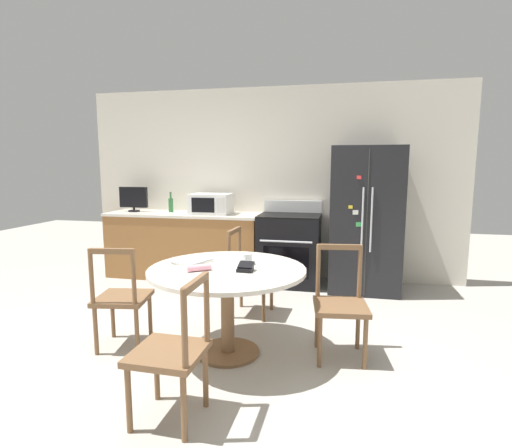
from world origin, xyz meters
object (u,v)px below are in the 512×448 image
at_px(dining_chair_right, 340,305).
at_px(dining_chair_near, 172,353).
at_px(wallet, 246,268).
at_px(oven_range, 289,249).
at_px(microwave, 211,204).
at_px(dining_chair_left, 122,299).
at_px(candle_glass, 247,260).
at_px(counter_bottle, 171,205).
at_px(countertop_tv, 134,198).
at_px(refrigerator, 365,219).
at_px(dining_chair_far, 249,274).

height_order(dining_chair_right, dining_chair_near, same).
bearing_deg(dining_chair_near, wallet, -15.13).
relative_size(oven_range, microwave, 2.00).
distance_m(oven_range, dining_chair_left, 2.46).
bearing_deg(dining_chair_left, dining_chair_right, -1.93).
distance_m(dining_chair_near, candle_glass, 1.14).
height_order(microwave, counter_bottle, counter_bottle).
bearing_deg(oven_range, countertop_tv, 178.82).
xyz_separation_m(counter_bottle, candle_glass, (1.59, -2.04, -0.24)).
relative_size(dining_chair_right, wallet, 6.93).
relative_size(refrigerator, oven_range, 1.65).
height_order(dining_chair_near, candle_glass, dining_chair_near).
relative_size(refrigerator, dining_chair_left, 1.97).
bearing_deg(microwave, dining_chair_left, -91.72).
xyz_separation_m(oven_range, counter_bottle, (-1.70, 0.10, 0.54)).
bearing_deg(dining_chair_left, microwave, 78.87).
height_order(microwave, countertop_tv, countertop_tv).
relative_size(dining_chair_left, candle_glass, 9.73).
bearing_deg(candle_glass, countertop_tv, 137.08).
relative_size(microwave, dining_chair_near, 0.60).
bearing_deg(dining_chair_right, countertop_tv, -41.38).
bearing_deg(dining_chair_near, dining_chair_right, -41.54).
height_order(dining_chair_far, candle_glass, dining_chair_far).
xyz_separation_m(countertop_tv, candle_glass, (2.13, -1.98, -0.32)).
xyz_separation_m(refrigerator, oven_range, (-0.94, 0.04, -0.42)).
bearing_deg(dining_chair_near, microwave, 15.31).
xyz_separation_m(refrigerator, dining_chair_right, (-0.27, -1.90, -0.45)).
distance_m(dining_chair_far, dining_chair_left, 1.33).
xyz_separation_m(dining_chair_near, candle_glass, (0.20, 1.07, 0.34)).
height_order(countertop_tv, dining_chair_far, countertop_tv).
xyz_separation_m(dining_chair_far, candle_glass, (0.16, -0.76, 0.34)).
height_order(dining_chair_left, wallet, dining_chair_left).
relative_size(dining_chair_right, dining_chair_left, 1.00).
relative_size(dining_chair_far, dining_chair_left, 1.00).
bearing_deg(refrigerator, dining_chair_far, -136.78).
xyz_separation_m(dining_chair_left, candle_glass, (1.03, 0.24, 0.34)).
relative_size(oven_range, dining_chair_right, 1.20).
height_order(microwave, dining_chair_left, microwave).
bearing_deg(dining_chair_far, oven_range, 170.53).
relative_size(oven_range, dining_chair_near, 1.20).
distance_m(oven_range, countertop_tv, 2.33).
bearing_deg(candle_glass, dining_chair_far, 101.96).
bearing_deg(counter_bottle, dining_chair_left, -76.25).
xyz_separation_m(counter_bottle, wallet, (1.63, -2.26, -0.25)).
xyz_separation_m(oven_range, dining_chair_right, (0.67, -1.94, -0.03)).
distance_m(refrigerator, dining_chair_right, 1.97).
distance_m(dining_chair_far, wallet, 1.05).
bearing_deg(dining_chair_right, wallet, 9.31).
bearing_deg(refrigerator, oven_range, 177.42).
relative_size(microwave, candle_glass, 5.83).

